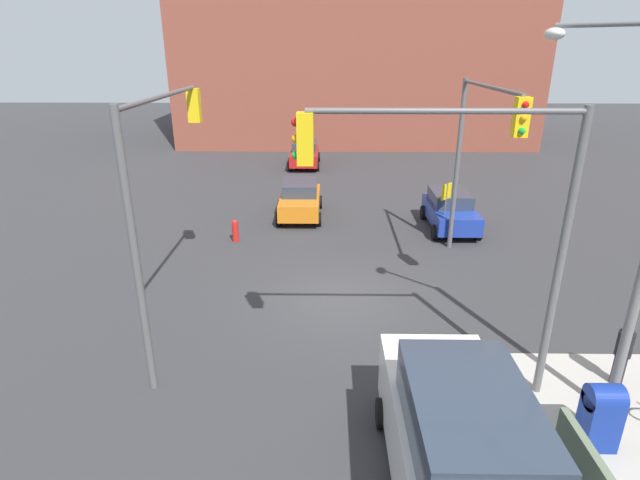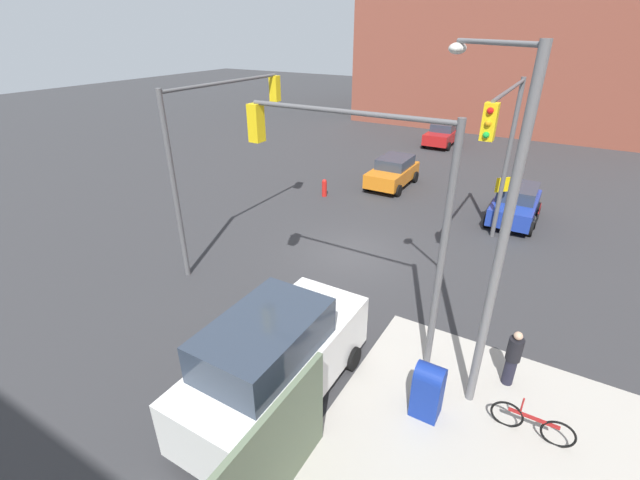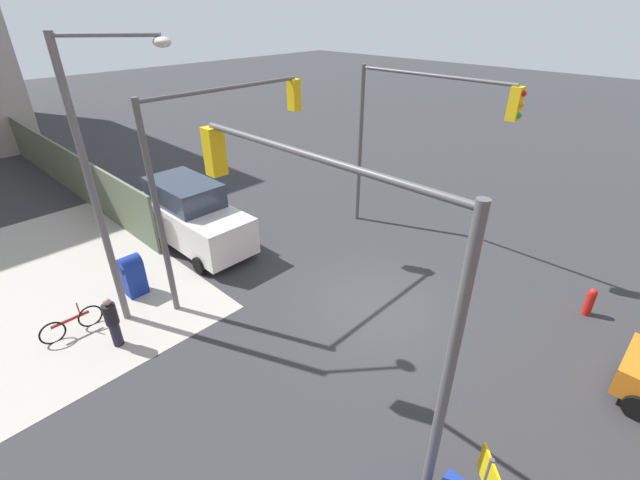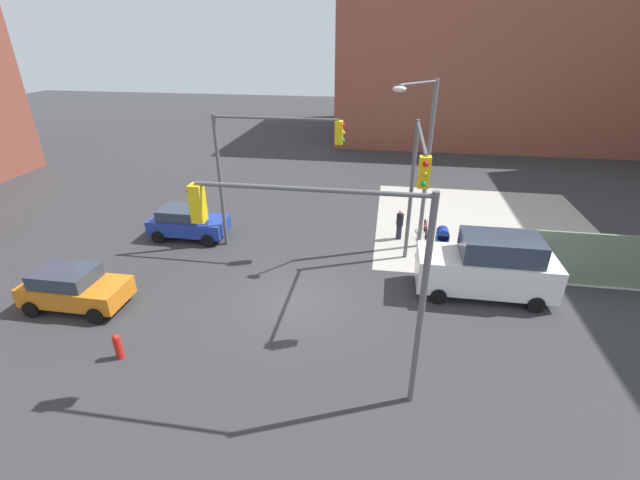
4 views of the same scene
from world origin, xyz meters
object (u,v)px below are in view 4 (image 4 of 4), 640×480
(traffic_signal_nw_corner, at_px, (266,156))
(traffic_signal_ne_corner, at_px, (416,178))
(bicycle_leaning_on_fence, at_px, (425,229))
(mailbox_blue, at_px, (442,241))
(fire_hydrant, at_px, (118,346))
(sedan_blue, at_px, (187,222))
(traffic_signal_se_corner, at_px, (331,254))
(sedan_orange, at_px, (74,288))
(van_white_delivery, at_px, (488,266))
(street_lamp_corner, at_px, (424,156))
(bicycle_at_crosswalk, at_px, (196,223))
(pedestrian_crossing, at_px, (400,224))

(traffic_signal_nw_corner, height_order, traffic_signal_ne_corner, same)
(bicycle_leaning_on_fence, bearing_deg, traffic_signal_nw_corner, -160.86)
(mailbox_blue, distance_m, fire_hydrant, 14.50)
(traffic_signal_nw_corner, bearing_deg, sedan_blue, 174.09)
(traffic_signal_se_corner, height_order, sedan_orange, traffic_signal_se_corner)
(mailbox_blue, distance_m, bicycle_leaning_on_fence, 2.32)
(traffic_signal_se_corner, relative_size, van_white_delivery, 1.20)
(traffic_signal_se_corner, bearing_deg, traffic_signal_nw_corner, 115.33)
(bicycle_leaning_on_fence, bearing_deg, traffic_signal_se_corner, -106.71)
(traffic_signal_ne_corner, relative_size, street_lamp_corner, 0.81)
(traffic_signal_ne_corner, relative_size, bicycle_at_crosswalk, 3.71)
(street_lamp_corner, distance_m, bicycle_leaning_on_fence, 4.71)
(sedan_orange, distance_m, bicycle_at_crosswalk, 7.87)
(van_white_delivery, bearing_deg, bicycle_at_crosswalk, 163.82)
(traffic_signal_se_corner, bearing_deg, traffic_signal_ne_corner, 70.50)
(van_white_delivery, height_order, bicycle_at_crosswalk, van_white_delivery)
(street_lamp_corner, xyz_separation_m, bicycle_at_crosswalk, (-11.76, 0.48, -4.35))
(van_white_delivery, bearing_deg, sedan_orange, -167.70)
(traffic_signal_nw_corner, bearing_deg, pedestrian_crossing, 17.43)
(traffic_signal_nw_corner, height_order, mailbox_blue, traffic_signal_nw_corner)
(traffic_signal_se_corner, relative_size, sedan_orange, 1.66)
(pedestrian_crossing, bearing_deg, fire_hydrant, 57.19)
(sedan_orange, bearing_deg, street_lamp_corner, 28.45)
(traffic_signal_se_corner, height_order, mailbox_blue, traffic_signal_se_corner)
(traffic_signal_nw_corner, relative_size, street_lamp_corner, 0.81)
(sedan_blue, bearing_deg, fire_hydrant, -79.22)
(fire_hydrant, bearing_deg, traffic_signal_nw_corner, 71.99)
(traffic_signal_ne_corner, relative_size, sedan_blue, 1.66)
(traffic_signal_nw_corner, relative_size, sedan_orange, 1.66)
(traffic_signal_nw_corner, bearing_deg, traffic_signal_se_corner, -64.67)
(street_lamp_corner, bearing_deg, sedan_orange, -151.55)
(mailbox_blue, height_order, sedan_orange, sedan_orange)
(fire_hydrant, xyz_separation_m, pedestrian_crossing, (9.20, 10.70, 0.34))
(traffic_signal_nw_corner, relative_size, bicycle_at_crosswalk, 3.71)
(van_white_delivery, bearing_deg, traffic_signal_nw_corner, 164.66)
(bicycle_at_crosswalk, bearing_deg, traffic_signal_se_corner, -49.74)
(van_white_delivery, bearing_deg, pedestrian_crossing, 126.43)
(van_white_delivery, bearing_deg, bicycle_leaning_on_fence, 110.97)
(traffic_signal_nw_corner, xyz_separation_m, traffic_signal_se_corner, (4.26, -9.00, 0.01))
(mailbox_blue, bearing_deg, van_white_delivery, -65.35)
(traffic_signal_se_corner, relative_size, mailbox_blue, 4.55)
(sedan_blue, distance_m, bicycle_leaning_on_fence, 12.56)
(mailbox_blue, xyz_separation_m, sedan_orange, (-14.57, -6.70, 0.08))
(sedan_orange, bearing_deg, sedan_blue, 76.33)
(mailbox_blue, bearing_deg, sedan_blue, -179.88)
(traffic_signal_se_corner, distance_m, mailbox_blue, 11.07)
(traffic_signal_se_corner, xyz_separation_m, sedan_blue, (-8.83, 9.47, -3.83))
(bicycle_leaning_on_fence, bearing_deg, fire_hydrant, -132.93)
(street_lamp_corner, height_order, mailbox_blue, street_lamp_corner)
(traffic_signal_nw_corner, xyz_separation_m, van_white_delivery, (9.84, -2.70, -3.38))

